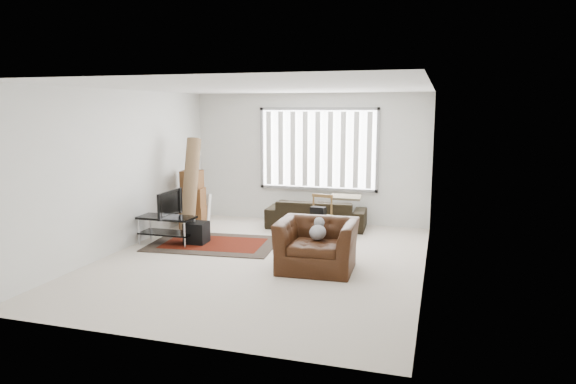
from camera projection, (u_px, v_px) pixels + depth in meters
name	position (u px, v px, depth m)	size (l,w,h in m)	color
room	(273.00, 147.00, 8.33)	(6.00, 6.02, 2.71)	beige
persian_rug	(214.00, 244.00, 9.11)	(2.34, 1.67, 0.02)	black
tv_stand	(167.00, 224.00, 9.09)	(1.00, 0.45, 0.50)	black
tv	(166.00, 204.00, 9.03)	(0.81, 0.10, 0.46)	black
subwoofer	(197.00, 233.00, 9.12)	(0.37, 0.37, 0.37)	black
moving_boxes	(193.00, 201.00, 10.32)	(0.53, 0.50, 1.16)	brown
white_flatpack	(200.00, 209.00, 10.64)	(0.51, 0.07, 0.65)	silver
rolled_rug	(190.00, 185.00, 9.90)	(0.27, 0.27, 1.83)	brown
sofa	(316.00, 209.00, 10.31)	(1.97, 0.85, 0.76)	black
side_chair	(319.00, 215.00, 9.45)	(0.50, 0.50, 0.81)	#91805F
armchair	(317.00, 241.00, 7.63)	(1.19, 1.05, 0.85)	black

